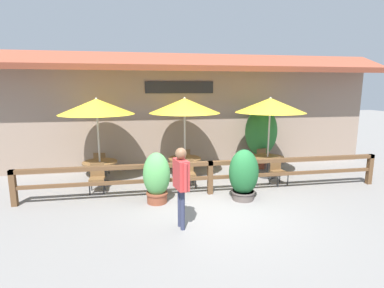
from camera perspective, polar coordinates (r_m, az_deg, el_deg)
The scene contains 19 objects.
ground_plane at distance 7.74m, azimuth 5.30°, elevation -12.02°, with size 60.00×60.00×0.00m, color slate.
building_facade at distance 11.18m, azimuth -0.13°, elevation 6.45°, with size 14.28×1.49×4.23m.
patio_railing at distance 8.47m, azimuth 3.49°, elevation -5.00°, with size 10.40×0.14×0.95m.
patio_umbrella_near at distance 9.60m, azimuth -17.72°, elevation 6.80°, with size 2.28×2.28×2.69m.
dining_table_near at distance 9.88m, azimuth -17.12°, elevation -3.99°, with size 1.08×1.08×0.70m.
chair_near_streetside at distance 9.12m, azimuth -17.63°, elevation -5.90°, with size 0.43×0.43×0.83m.
chair_near_wallside at distance 10.71m, azimuth -16.96°, elevation -3.44°, with size 0.48×0.48×0.83m.
patio_umbrella_middle at distance 9.65m, azimuth -1.42°, elevation 7.30°, with size 2.28×2.28×2.69m.
dining_table_middle at distance 9.92m, azimuth -1.37°, elevation -3.45°, with size 1.08×1.08×0.70m.
chair_middle_streetside at distance 9.15m, azimuth -0.80°, elevation -5.33°, with size 0.43×0.43×0.83m.
chair_middle_wallside at distance 10.76m, azimuth -1.58°, elevation -2.91°, with size 0.50×0.50×0.83m.
patio_umbrella_far at distance 10.17m, azimuth 14.67°, elevation 7.14°, with size 2.28×2.28×2.69m.
dining_table_far at distance 10.44m, azimuth 14.20°, elevation -3.07°, with size 1.08×1.08×0.70m.
chair_far_streetside at distance 9.75m, azimuth 16.05°, elevation -4.75°, with size 0.50×0.50×0.83m.
chair_far_wallside at distance 11.20m, azimuth 12.67°, elevation -2.63°, with size 0.51×0.51×0.83m.
potted_plant_corner_fern at distance 7.88m, azimuth -6.75°, elevation -6.40°, with size 0.70×0.63×1.35m.
potted_plant_broad_leaf at distance 8.15m, azimuth 9.81°, elevation -5.81°, with size 0.80×0.72×1.38m.
potted_plant_entrance_palm at distance 11.47m, azimuth 13.02°, elevation 2.05°, with size 1.19×1.08×2.27m.
pedestrian at distance 6.30m, azimuth -2.10°, elevation -6.36°, with size 0.31×0.61×1.76m.
Camera 1 is at (-1.94, -6.88, 2.96)m, focal length 28.00 mm.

